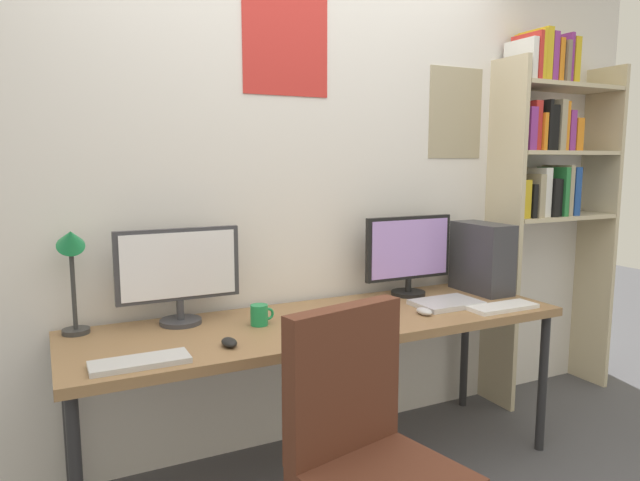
# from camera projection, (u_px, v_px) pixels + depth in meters

# --- Properties ---
(wall_back) EXTENTS (4.64, 0.11, 2.60)m
(wall_back) POSITION_uv_depth(u_px,v_px,m) (288.00, 190.00, 2.85)
(wall_back) COLOR silver
(wall_back) RESTS_ON ground_plane
(desk) EXTENTS (2.24, 0.68, 0.74)m
(desk) POSITION_uv_depth(u_px,v_px,m) (325.00, 330.00, 2.56)
(desk) COLOR #936D47
(desk) RESTS_ON ground_plane
(bookshelf) EXTENTS (0.83, 0.28, 2.17)m
(bookshelf) POSITION_uv_depth(u_px,v_px,m) (547.00, 167.00, 3.36)
(bookshelf) COLOR beige
(bookshelf) RESTS_ON ground_plane
(monitor_left) EXTENTS (0.53, 0.18, 0.42)m
(monitor_left) POSITION_uv_depth(u_px,v_px,m) (179.00, 271.00, 2.44)
(monitor_left) COLOR #38383D
(monitor_left) RESTS_ON desk
(monitor_right) EXTENTS (0.51, 0.18, 0.42)m
(monitor_right) POSITION_uv_depth(u_px,v_px,m) (409.00, 253.00, 2.97)
(monitor_right) COLOR black
(monitor_right) RESTS_ON desk
(pc_tower) EXTENTS (0.17, 0.34, 0.37)m
(pc_tower) POSITION_uv_depth(u_px,v_px,m) (482.00, 258.00, 3.05)
(pc_tower) COLOR #38383D
(pc_tower) RESTS_ON desk
(desk_lamp) EXTENTS (0.11, 0.16, 0.47)m
(desk_lamp) POSITION_uv_depth(u_px,v_px,m) (72.00, 258.00, 2.27)
(desk_lamp) COLOR #333333
(desk_lamp) RESTS_ON desk
(keyboard_left) EXTENTS (0.34, 0.13, 0.02)m
(keyboard_left) POSITION_uv_depth(u_px,v_px,m) (140.00, 362.00, 1.98)
(keyboard_left) COLOR silver
(keyboard_left) RESTS_ON desk
(keyboard_center) EXTENTS (0.36, 0.13, 0.02)m
(keyboard_center) POSITION_uv_depth(u_px,v_px,m) (350.00, 330.00, 2.35)
(keyboard_center) COLOR silver
(keyboard_center) RESTS_ON desk
(keyboard_right) EXTENTS (0.35, 0.13, 0.02)m
(keyboard_right) POSITION_uv_depth(u_px,v_px,m) (503.00, 307.00, 2.71)
(keyboard_right) COLOR silver
(keyboard_right) RESTS_ON desk
(mouse_left_side) EXTENTS (0.06, 0.10, 0.03)m
(mouse_left_side) POSITION_uv_depth(u_px,v_px,m) (424.00, 311.00, 2.62)
(mouse_left_side) COLOR silver
(mouse_left_side) RESTS_ON desk
(mouse_right_side) EXTENTS (0.06, 0.10, 0.03)m
(mouse_right_side) POSITION_uv_depth(u_px,v_px,m) (229.00, 342.00, 2.17)
(mouse_right_side) COLOR black
(mouse_right_side) RESTS_ON desk
(laptop_closed) EXTENTS (0.32, 0.22, 0.02)m
(laptop_closed) POSITION_uv_depth(u_px,v_px,m) (446.00, 303.00, 2.78)
(laptop_closed) COLOR silver
(laptop_closed) RESTS_ON desk
(coffee_mug) EXTENTS (0.11, 0.08, 0.09)m
(coffee_mug) POSITION_uv_depth(u_px,v_px,m) (260.00, 315.00, 2.45)
(coffee_mug) COLOR #1E8C4C
(coffee_mug) RESTS_ON desk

